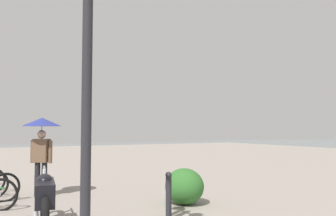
{
  "coord_description": "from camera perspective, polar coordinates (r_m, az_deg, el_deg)",
  "views": [
    {
      "loc": [
        -0.02,
        2.84,
        1.74
      ],
      "look_at": [
        10.47,
        -3.0,
        2.45
      ],
      "focal_mm": 37.99,
      "sensor_mm": 36.0,
      "label": 1
    }
  ],
  "objects": [
    {
      "name": "lamppost",
      "position": [
        5.02,
        -12.83,
        8.21
      ],
      "size": [
        0.98,
        0.28,
        4.13
      ],
      "color": "#232328",
      "rests_on": "ground"
    },
    {
      "name": "motorcycle",
      "position": [
        6.87,
        -19.23,
        -13.57
      ],
      "size": [
        2.16,
        0.53,
        1.06
      ],
      "color": "black",
      "rests_on": "ground"
    },
    {
      "name": "pedestrian",
      "position": [
        9.8,
        -19.61,
        -3.99
      ],
      "size": [
        1.0,
        1.0,
        2.03
      ],
      "color": "black",
      "rests_on": "ground"
    },
    {
      "name": "bollard_mid",
      "position": [
        7.34,
        0.09,
        -13.46
      ],
      "size": [
        0.13,
        0.13,
        0.88
      ],
      "color": "#232328",
      "rests_on": "ground"
    },
    {
      "name": "shrub_low",
      "position": [
        8.42,
        2.64,
        -12.44
      ],
      "size": [
        0.97,
        0.87,
        0.83
      ],
      "color": "#2D6628",
      "rests_on": "ground"
    }
  ]
}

